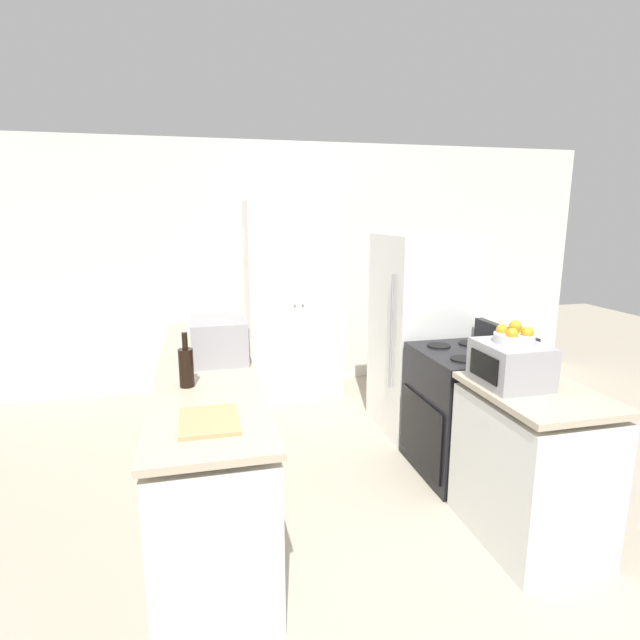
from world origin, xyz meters
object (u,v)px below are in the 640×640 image
object	(u,v)px
toaster_oven	(511,364)
wine_bottle	(186,366)
stove	(463,411)
microwave	(219,339)
fruit_bowl	(514,335)
pantry_cabinet	(293,299)
refrigerator	(422,334)

from	to	relation	value
toaster_oven	wine_bottle	bearing A→B (deg)	167.26
wine_bottle	stove	bearing A→B (deg)	8.29
wine_bottle	microwave	bearing A→B (deg)	67.43
wine_bottle	fruit_bowl	size ratio (longest dim) A/B	1.40
microwave	fruit_bowl	xyz separation A→B (m)	(1.60, -0.87, 0.15)
pantry_cabinet	fruit_bowl	size ratio (longest dim) A/B	8.90
wine_bottle	toaster_oven	world-z (taller)	wine_bottle
wine_bottle	refrigerator	bearing A→B (deg)	29.17
refrigerator	toaster_oven	size ratio (longest dim) A/B	4.40
toaster_oven	fruit_bowl	bearing A→B (deg)	42.48
microwave	fruit_bowl	bearing A→B (deg)	-28.56
refrigerator	toaster_oven	xyz separation A→B (m)	(-0.16, -1.49, 0.18)
stove	toaster_oven	size ratio (longest dim) A/B	2.77
pantry_cabinet	fruit_bowl	distance (m)	2.73
refrigerator	toaster_oven	distance (m)	1.51
toaster_oven	refrigerator	bearing A→B (deg)	83.94
refrigerator	pantry_cabinet	bearing A→B (deg)	128.68
stove	toaster_oven	bearing A→B (deg)	-100.27
microwave	stove	bearing A→B (deg)	-7.03
microwave	fruit_bowl	distance (m)	1.83
stove	microwave	xyz separation A→B (m)	(-1.71, 0.21, 0.59)
pantry_cabinet	microwave	distance (m)	1.93
microwave	wine_bottle	size ratio (longest dim) A/B	1.45
wine_bottle	fruit_bowl	world-z (taller)	fruit_bowl
pantry_cabinet	wine_bottle	size ratio (longest dim) A/B	6.35
stove	fruit_bowl	distance (m)	0.99
pantry_cabinet	stove	bearing A→B (deg)	-65.69
refrigerator	wine_bottle	world-z (taller)	refrigerator
stove	wine_bottle	world-z (taller)	wine_bottle
microwave	wine_bottle	xyz separation A→B (m)	(-0.20, -0.49, -0.02)
wine_bottle	toaster_oven	distance (m)	1.83
pantry_cabinet	stove	xyz separation A→B (m)	(0.88, -1.95, -0.53)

